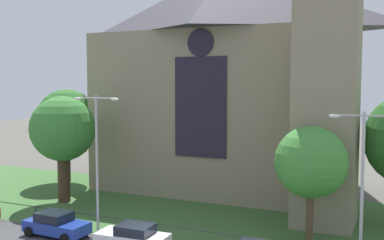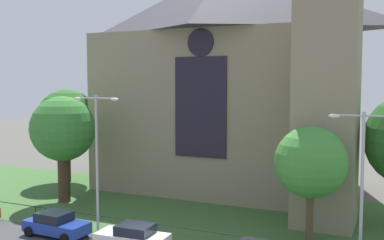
% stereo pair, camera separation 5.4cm
% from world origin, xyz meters
% --- Properties ---
extents(ground, '(160.00, 160.00, 0.00)m').
position_xyz_m(ground, '(0.00, 10.00, 0.00)').
color(ground, '#56544C').
extents(grass_verge, '(120.00, 20.00, 0.01)m').
position_xyz_m(grass_verge, '(0.00, 8.00, 0.00)').
color(grass_verge, '#3D6633').
rests_on(grass_verge, ground).
extents(church_building, '(23.20, 16.20, 26.00)m').
position_xyz_m(church_building, '(-1.14, 17.57, 10.27)').
color(church_building, gray).
rests_on(church_building, ground).
extents(iron_railing, '(32.99, 0.07, 1.13)m').
position_xyz_m(iron_railing, '(-1.91, 2.50, 0.98)').
color(iron_railing, black).
rests_on(iron_railing, ground).
extents(tree_left_near, '(5.24, 5.24, 8.58)m').
position_xyz_m(tree_left_near, '(-12.10, 7.83, 5.86)').
color(tree_left_near, '#423021').
rests_on(tree_left_near, ground).
extents(tree_left_far, '(5.72, 5.72, 9.03)m').
position_xyz_m(tree_left_far, '(-16.76, 13.98, 6.15)').
color(tree_left_far, '#423021').
rests_on(tree_left_far, ground).
extents(tree_right_near, '(4.32, 4.32, 7.09)m').
position_xyz_m(tree_right_near, '(7.84, 6.19, 4.90)').
color(tree_right_near, brown).
rests_on(tree_right_near, ground).
extents(streetlamp_near, '(3.37, 0.26, 8.88)m').
position_xyz_m(streetlamp_near, '(-4.86, 2.40, 5.59)').
color(streetlamp_near, '#B2B2B7').
rests_on(streetlamp_near, ground).
extents(streetlamp_far, '(3.37, 0.26, 8.24)m').
position_xyz_m(streetlamp_far, '(11.02, 2.40, 5.24)').
color(streetlamp_far, '#B2B2B7').
rests_on(streetlamp_far, ground).
extents(parked_car_blue, '(4.28, 2.18, 1.51)m').
position_xyz_m(parked_car_blue, '(-6.93, 0.84, 0.74)').
color(parked_car_blue, '#1E3899').
rests_on(parked_car_blue, ground).
extents(parked_car_white, '(4.28, 2.18, 1.51)m').
position_xyz_m(parked_car_white, '(-1.22, 0.75, 0.74)').
color(parked_car_white, silver).
rests_on(parked_car_white, ground).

